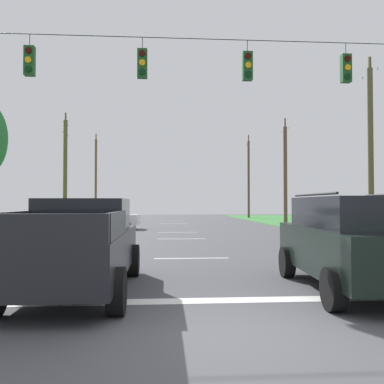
% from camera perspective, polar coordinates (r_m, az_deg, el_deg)
% --- Properties ---
extents(ground_plane, '(120.00, 120.00, 0.00)m').
position_cam_1_polar(ground_plane, '(6.21, 5.36, -18.90)').
color(ground_plane, '#47474C').
extents(stop_bar_stripe, '(15.25, 0.45, 0.01)m').
position_cam_1_polar(stop_bar_stripe, '(8.14, 2.95, -14.66)').
color(stop_bar_stripe, white).
rests_on(stop_bar_stripe, ground).
extents(lane_dash_0, '(2.50, 0.15, 0.01)m').
position_cam_1_polar(lane_dash_0, '(14.02, -0.09, -9.09)').
color(lane_dash_0, white).
rests_on(lane_dash_0, ground).
extents(lane_dash_1, '(2.50, 0.15, 0.01)m').
position_cam_1_polar(lane_dash_1, '(21.48, -1.49, -6.45)').
color(lane_dash_1, white).
rests_on(lane_dash_1, ground).
extents(lane_dash_2, '(2.50, 0.15, 0.01)m').
position_cam_1_polar(lane_dash_2, '(26.16, -1.96, -5.56)').
color(lane_dash_2, white).
rests_on(lane_dash_2, ground).
extents(lane_dash_3, '(2.50, 0.15, 0.01)m').
position_cam_1_polar(lane_dash_3, '(37.14, -2.58, -4.36)').
color(lane_dash_3, white).
rests_on(lane_dash_3, ground).
extents(lane_dash_4, '(2.50, 0.15, 0.01)m').
position_cam_1_polar(lane_dash_4, '(42.52, -2.77, -3.99)').
color(lane_dash_4, white).
rests_on(lane_dash_4, ground).
extents(overhead_signal_span, '(17.99, 0.31, 7.75)m').
position_cam_1_polar(overhead_signal_span, '(13.74, -0.76, 8.97)').
color(overhead_signal_span, brown).
rests_on(overhead_signal_span, ground).
extents(pickup_truck, '(2.30, 5.41, 1.95)m').
position_cam_1_polar(pickup_truck, '(9.08, -15.25, -7.07)').
color(pickup_truck, black).
rests_on(pickup_truck, ground).
extents(suv_black, '(2.43, 4.90, 2.05)m').
position_cam_1_polar(suv_black, '(9.40, 21.19, -6.26)').
color(suv_black, black).
rests_on(suv_black, ground).
extents(distant_car_crossing_white, '(4.44, 2.30, 1.52)m').
position_cam_1_polar(distant_car_crossing_white, '(29.94, -11.45, -3.51)').
color(distant_car_crossing_white, silver).
rests_on(distant_car_crossing_white, ground).
extents(utility_pole_mid_right, '(0.29, 1.67, 9.53)m').
position_cam_1_polar(utility_pole_mid_right, '(23.69, 23.35, 5.35)').
color(utility_pole_mid_right, brown).
rests_on(utility_pole_mid_right, ground).
extents(utility_pole_far_right, '(0.33, 1.94, 9.36)m').
position_cam_1_polar(utility_pole_far_right, '(37.56, 12.71, 2.49)').
color(utility_pole_far_right, brown).
rests_on(utility_pole_far_right, ground).
extents(utility_pole_near_left, '(0.27, 1.95, 10.28)m').
position_cam_1_polar(utility_pole_near_left, '(51.77, 7.79, 2.12)').
color(utility_pole_near_left, brown).
rests_on(utility_pole_near_left, ground).
extents(utility_pole_distant_right, '(0.33, 1.93, 9.57)m').
position_cam_1_polar(utility_pole_distant_right, '(37.02, -17.03, 2.97)').
color(utility_pole_distant_right, brown).
rests_on(utility_pole_distant_right, ground).
extents(utility_pole_distant_left, '(0.27, 1.85, 10.47)m').
position_cam_1_polar(utility_pole_distant_left, '(52.94, -13.08, 2.18)').
color(utility_pole_distant_left, brown).
rests_on(utility_pole_distant_left, ground).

